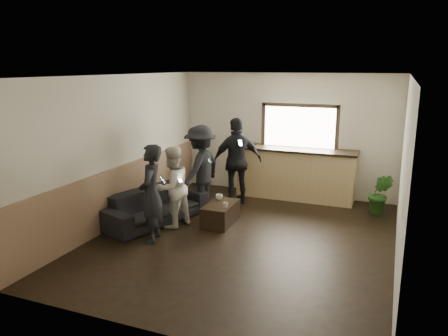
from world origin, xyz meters
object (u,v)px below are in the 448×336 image
at_px(bar_counter, 295,171).
at_px(person_c, 201,169).
at_px(person_a, 151,194).
at_px(sofa, 155,206).
at_px(coffee_table, 221,213).
at_px(cup_a, 219,197).
at_px(person_b, 172,187).
at_px(person_d, 237,161).
at_px(cup_b, 226,205).
at_px(potted_plant, 380,194).

distance_m(bar_counter, person_c, 2.29).
xyz_separation_m(bar_counter, person_a, (-1.72, -3.37, 0.20)).
relative_size(sofa, coffee_table, 2.44).
height_order(cup_a, person_b, person_b).
distance_m(cup_a, person_d, 1.19).
distance_m(cup_a, cup_b, 0.49).
bearing_deg(sofa, person_a, -134.18).
bearing_deg(potted_plant, person_b, -148.78).
height_order(cup_a, potted_plant, potted_plant).
bearing_deg(person_b, cup_b, 129.94).
distance_m(potted_plant, person_b, 4.19).
bearing_deg(person_b, sofa, -80.20).
bearing_deg(person_b, person_c, -163.96).
distance_m(sofa, cup_a, 1.26).
relative_size(cup_a, person_b, 0.09).
relative_size(person_a, person_b, 1.11).
bearing_deg(person_c, person_d, 152.27).
bearing_deg(cup_b, bar_counter, 71.46).
distance_m(sofa, potted_plant, 4.52).
relative_size(cup_a, cup_b, 1.41).
relative_size(coffee_table, person_c, 0.50).
height_order(coffee_table, person_a, person_a).
relative_size(person_c, person_d, 0.95).
bearing_deg(potted_plant, coffee_table, -148.77).
bearing_deg(cup_a, potted_plant, 26.65).
distance_m(cup_b, potted_plant, 3.22).
height_order(person_b, person_d, person_d).
bearing_deg(person_a, cup_b, 122.15).
distance_m(bar_counter, coffee_table, 2.40).
relative_size(coffee_table, person_a, 0.53).
distance_m(coffee_table, cup_b, 0.33).
relative_size(cup_a, person_a, 0.08).
bearing_deg(person_a, person_c, 160.73).
bearing_deg(potted_plant, sofa, -152.77).
distance_m(bar_counter, potted_plant, 1.92).
height_order(person_c, person_d, person_d).
bearing_deg(person_d, person_c, 17.83).
height_order(potted_plant, person_a, person_a).
xyz_separation_m(potted_plant, person_a, (-3.57, -2.90, 0.42)).
height_order(potted_plant, person_d, person_d).
relative_size(bar_counter, coffee_table, 3.03).
bearing_deg(cup_b, coffee_table, 135.56).
bearing_deg(potted_plant, cup_b, -144.78).
relative_size(person_a, person_d, 0.90).
height_order(cup_a, cup_b, cup_a).
relative_size(bar_counter, cup_a, 19.96).
relative_size(cup_b, person_d, 0.05).
xyz_separation_m(bar_counter, coffee_table, (-0.94, -2.16, -0.44)).
bearing_deg(person_a, person_b, 164.09).
bearing_deg(potted_plant, person_a, -140.88).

